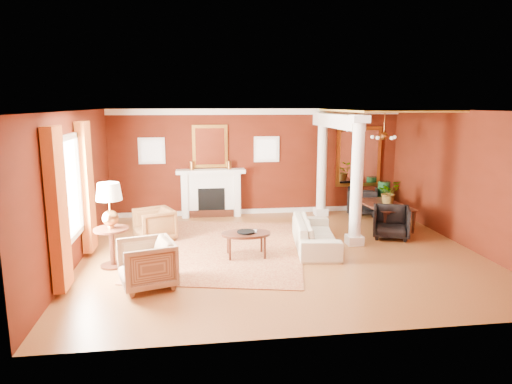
{
  "coord_description": "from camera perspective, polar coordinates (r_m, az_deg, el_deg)",
  "views": [
    {
      "loc": [
        -1.74,
        -8.92,
        3.03
      ],
      "look_at": [
        -0.42,
        0.69,
        1.15
      ],
      "focal_mm": 32.0,
      "sensor_mm": 36.0,
      "label": 1
    }
  ],
  "objects": [
    {
      "name": "room_shell",
      "position": [
        9.14,
        3.23,
        4.59
      ],
      "size": [
        8.04,
        7.04,
        2.92
      ],
      "color": "#53180B",
      "rests_on": "ground"
    },
    {
      "name": "side_table",
      "position": [
        8.86,
        -17.79,
        -2.17
      ],
      "size": [
        0.64,
        0.64,
        1.61
      ],
      "rotation": [
        0.0,
        0.0,
        0.11
      ],
      "color": "black",
      "rests_on": "ground"
    },
    {
      "name": "rug",
      "position": [
        9.79,
        -3.73,
        -7.02
      ],
      "size": [
        4.03,
        4.85,
        0.02
      ],
      "primitive_type": "cube",
      "rotation": [
        0.0,
        0.0,
        -0.22
      ],
      "color": "maroon",
      "rests_on": "ground"
    },
    {
      "name": "green_urn",
      "position": [
        13.28,
        15.62,
        -1.04
      ],
      "size": [
        0.38,
        0.38,
        0.91
      ],
      "color": "#133D1C",
      "rests_on": "ground"
    },
    {
      "name": "armchair_stripe",
      "position": [
        7.91,
        -13.5,
        -8.45
      ],
      "size": [
        1.02,
        1.05,
        0.88
      ],
      "primitive_type": "imported",
      "rotation": [
        0.0,
        0.0,
        -1.28
      ],
      "color": "tan",
      "rests_on": "ground"
    },
    {
      "name": "crown_trim",
      "position": [
        12.5,
        0.2,
        10.01
      ],
      "size": [
        8.0,
        0.08,
        0.16
      ],
      "primitive_type": "cube",
      "color": "white",
      "rests_on": "room_shell"
    },
    {
      "name": "column_back",
      "position": [
        12.51,
        8.24,
        3.5
      ],
      "size": [
        0.36,
        0.36,
        2.8
      ],
      "color": "white",
      "rests_on": "ground"
    },
    {
      "name": "sofa",
      "position": [
        9.8,
        7.45,
        -4.6
      ],
      "size": [
        0.91,
        2.18,
        0.83
      ],
      "primitive_type": "imported",
      "rotation": [
        0.0,
        0.0,
        1.43
      ],
      "color": "beige",
      "rests_on": "ground"
    },
    {
      "name": "chandelier",
      "position": [
        11.71,
        15.68,
        6.74
      ],
      "size": [
        0.6,
        0.62,
        0.75
      ],
      "color": "#A56C33",
      "rests_on": "room_shell"
    },
    {
      "name": "base_trim",
      "position": [
        12.85,
        0.19,
        -2.39
      ],
      "size": [
        8.0,
        0.08,
        0.12
      ],
      "primitive_type": "cube",
      "color": "white",
      "rests_on": "ground"
    },
    {
      "name": "dining_table",
      "position": [
        11.84,
        15.86,
        -2.01
      ],
      "size": [
        0.72,
        1.68,
        0.91
      ],
      "primitive_type": "imported",
      "rotation": [
        0.0,
        0.0,
        1.66
      ],
      "color": "black",
      "rests_on": "ground"
    },
    {
      "name": "flank_window_left",
      "position": [
        12.49,
        -12.91,
        5.05
      ],
      "size": [
        0.7,
        0.07,
        0.7
      ],
      "color": "white",
      "rests_on": "room_shell"
    },
    {
      "name": "ground",
      "position": [
        9.58,
        3.1,
        -7.49
      ],
      "size": [
        8.0,
        8.0,
        0.0
      ],
      "primitive_type": "plane",
      "color": "brown",
      "rests_on": "ground"
    },
    {
      "name": "armchair_leopard",
      "position": [
        10.48,
        -12.6,
        -3.82
      ],
      "size": [
        0.98,
        1.01,
        0.8
      ],
      "primitive_type": "imported",
      "rotation": [
        0.0,
        0.0,
        -1.16
      ],
      "color": "black",
      "rests_on": "ground"
    },
    {
      "name": "amber_ceiling",
      "position": [
        11.61,
        15.71,
        9.78
      ],
      "size": [
        2.3,
        3.4,
        0.04
      ],
      "primitive_type": "cube",
      "color": "gold",
      "rests_on": "room_shell"
    },
    {
      "name": "coffee_book",
      "position": [
        9.18,
        -0.94,
        -4.31
      ],
      "size": [
        0.17,
        0.04,
        0.23
      ],
      "primitive_type": "imported",
      "rotation": [
        0.0,
        0.0,
        -0.16
      ],
      "color": "black",
      "rests_on": "coffee_table"
    },
    {
      "name": "left_window",
      "position": [
        8.74,
        -21.93,
        -0.42
      ],
      "size": [
        0.21,
        2.55,
        2.6
      ],
      "color": "white",
      "rests_on": "room_shell"
    },
    {
      "name": "dining_chair_near",
      "position": [
        10.89,
        16.54,
        -3.44
      ],
      "size": [
        1.01,
        0.98,
        0.81
      ],
      "primitive_type": "imported",
      "rotation": [
        0.0,
        0.0,
        -0.38
      ],
      "color": "black",
      "rests_on": "ground"
    },
    {
      "name": "overmantel_mirror",
      "position": [
        12.43,
        -5.77,
        5.7
      ],
      "size": [
        0.95,
        0.07,
        1.15
      ],
      "color": "gold",
      "rests_on": "fireplace"
    },
    {
      "name": "coffee_table",
      "position": [
        9.15,
        -1.26,
        -5.39
      ],
      "size": [
        0.99,
        0.99,
        0.5
      ],
      "rotation": [
        0.0,
        0.0,
        -0.22
      ],
      "color": "black",
      "rests_on": "ground"
    },
    {
      "name": "dining_mirror",
      "position": [
        13.3,
        12.71,
        4.31
      ],
      "size": [
        1.3,
        0.07,
        1.7
      ],
      "color": "gold",
      "rests_on": "room_shell"
    },
    {
      "name": "dining_chair_far",
      "position": [
        13.0,
        13.12,
        -0.96
      ],
      "size": [
        1.0,
        0.97,
        0.81
      ],
      "primitive_type": "imported",
      "rotation": [
        0.0,
        0.0,
        2.78
      ],
      "color": "black",
      "rests_on": "ground"
    },
    {
      "name": "potted_plant",
      "position": [
        11.76,
        16.33,
        1.27
      ],
      "size": [
        0.69,
        0.72,
        0.45
      ],
      "primitive_type": "imported",
      "rotation": [
        0.0,
        0.0,
        0.36
      ],
      "color": "#26591E",
      "rests_on": "dining_table"
    },
    {
      "name": "header_beam",
      "position": [
        11.36,
        9.95,
        8.74
      ],
      "size": [
        0.3,
        3.2,
        0.32
      ],
      "primitive_type": "cube",
      "color": "white",
      "rests_on": "column_front"
    },
    {
      "name": "column_front",
      "position": [
        9.97,
        12.5,
        1.45
      ],
      "size": [
        0.36,
        0.36,
        2.8
      ],
      "color": "white",
      "rests_on": "ground"
    },
    {
      "name": "fireplace",
      "position": [
        12.47,
        -5.64,
        -0.1
      ],
      "size": [
        1.85,
        0.42,
        1.29
      ],
      "color": "white",
      "rests_on": "ground"
    },
    {
      "name": "flank_window_right",
      "position": [
        12.6,
        1.33,
        5.37
      ],
      "size": [
        0.7,
        0.07,
        0.7
      ],
      "color": "white",
      "rests_on": "room_shell"
    }
  ]
}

